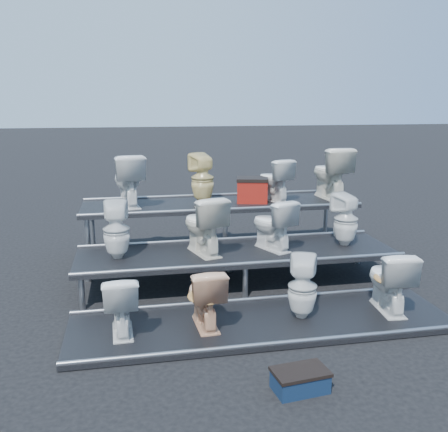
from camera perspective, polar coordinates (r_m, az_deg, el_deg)
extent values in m
plane|color=black|center=(6.81, 1.48, -7.72)|extent=(80.00, 80.00, 0.00)
cube|color=black|center=(5.64, 4.40, -12.06)|extent=(4.20, 1.20, 0.06)
cube|color=black|center=(6.73, 1.50, -5.89)|extent=(4.20, 1.20, 0.46)
cube|color=black|center=(7.89, -0.53, -1.49)|extent=(4.20, 1.20, 0.86)
imported|color=white|center=(5.32, -11.73, -9.75)|extent=(0.38, 0.64, 0.64)
imported|color=#E1A87F|center=(5.36, -2.21, -9.13)|extent=(0.41, 0.67, 0.67)
imported|color=white|center=(5.61, 8.96, -8.00)|extent=(0.41, 0.42, 0.71)
imported|color=white|center=(6.03, 18.34, -6.94)|extent=(0.47, 0.75, 0.73)
imported|color=white|center=(6.41, -12.20, -1.56)|extent=(0.34, 0.34, 0.74)
imported|color=silver|center=(6.47, -2.40, -0.98)|extent=(0.62, 0.85, 0.77)
imported|color=white|center=(6.68, 5.54, -0.96)|extent=(0.61, 0.77, 0.69)
imported|color=white|center=(7.04, 13.74, -0.38)|extent=(0.43, 0.44, 0.73)
imported|color=white|center=(7.60, -10.91, 4.05)|extent=(0.55, 0.83, 0.79)
imported|color=#EBD58B|center=(7.68, -2.49, 4.32)|extent=(0.45, 0.45, 0.77)
imported|color=white|center=(7.94, 5.73, 4.17)|extent=(0.56, 0.74, 0.67)
imported|color=silver|center=(8.24, 12.05, 4.86)|extent=(0.53, 0.85, 0.83)
cube|color=maroon|center=(7.82, 3.25, 2.83)|extent=(0.54, 0.47, 0.33)
cube|color=#0F1E36|center=(4.53, 8.69, -18.23)|extent=(0.48, 0.32, 0.16)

